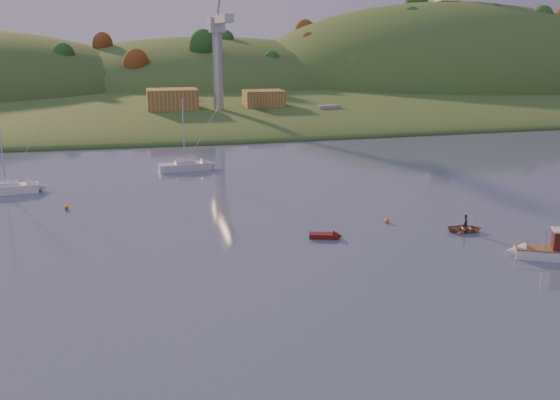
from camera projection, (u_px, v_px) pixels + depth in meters
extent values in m
cube|color=#344A1D|center=(176.00, 84.00, 242.17)|extent=(620.00, 220.00, 1.50)
ellipsoid|color=#344A1D|center=(191.00, 101.00, 181.05)|extent=(640.00, 150.00, 7.00)
ellipsoid|color=#344A1D|center=(207.00, 88.00, 225.57)|extent=(140.00, 120.00, 36.00)
ellipsoid|color=#344A1D|center=(442.00, 87.00, 230.17)|extent=(150.00, 130.00, 60.00)
cube|color=slate|center=(231.00, 115.00, 141.40)|extent=(42.00, 16.00, 2.40)
cube|color=#905E30|center=(172.00, 100.00, 138.55)|extent=(11.00, 8.00, 4.80)
cube|color=#905E30|center=(264.00, 99.00, 144.22)|extent=(9.00, 7.00, 4.00)
cylinder|color=#B7B7BC|center=(218.00, 70.00, 136.22)|extent=(2.20, 2.20, 18.00)
cube|color=#B7B7BC|center=(217.00, 25.00, 133.75)|extent=(3.20, 3.20, 3.20)
cube|color=#B7B7BC|center=(223.00, 19.00, 125.03)|extent=(1.80, 18.00, 1.60)
cube|color=#B7B7BC|center=(214.00, 20.00, 138.20)|extent=(1.80, 10.00, 1.60)
cube|color=silver|center=(544.00, 254.00, 54.77)|extent=(5.14, 3.70, 0.87)
cone|color=silver|center=(515.00, 252.00, 55.29)|extent=(2.29, 2.32, 1.75)
cube|color=brown|center=(544.00, 249.00, 54.65)|extent=(5.16, 3.74, 0.12)
cylinder|color=silver|center=(546.00, 236.00, 54.36)|extent=(0.10, 0.10, 2.33)
cube|color=white|center=(6.00, 189.00, 76.98)|extent=(7.73, 3.05, 1.04)
cube|color=white|center=(6.00, 185.00, 76.83)|extent=(2.99, 1.99, 0.66)
cylinder|color=silver|center=(1.00, 148.00, 75.62)|extent=(0.18, 0.18, 9.41)
cylinder|color=silver|center=(5.00, 183.00, 76.77)|extent=(3.01, 0.44, 0.12)
cylinder|color=white|center=(5.00, 182.00, 76.74)|extent=(2.66, 0.64, 0.36)
cube|color=silver|center=(185.00, 167.00, 90.01)|extent=(7.64, 3.09, 1.02)
cube|color=silver|center=(185.00, 163.00, 89.87)|extent=(2.97, 1.99, 0.65)
cylinder|color=silver|center=(184.00, 131.00, 88.67)|extent=(0.18, 0.18, 9.29)
cylinder|color=silver|center=(185.00, 161.00, 89.80)|extent=(2.97, 0.47, 0.12)
cylinder|color=silver|center=(185.00, 160.00, 89.77)|extent=(2.63, 0.67, 0.36)
imported|color=#917050|center=(465.00, 228.00, 62.12)|extent=(3.75, 2.99, 0.70)
imported|color=black|center=(466.00, 224.00, 62.01)|extent=(0.47, 0.62, 1.55)
cube|color=#5A130C|center=(323.00, 236.00, 60.25)|extent=(2.94, 1.84, 0.46)
cone|color=#5A130C|center=(338.00, 236.00, 60.16)|extent=(1.23, 1.33, 1.10)
cube|color=slate|center=(327.00, 116.00, 142.50)|extent=(13.60, 7.62, 1.65)
cube|color=#B7B7BC|center=(327.00, 110.00, 142.14)|extent=(6.02, 4.03, 2.21)
sphere|color=orange|center=(387.00, 221.00, 65.00)|extent=(0.50, 0.50, 0.50)
sphere|color=orange|center=(66.00, 207.00, 69.96)|extent=(0.50, 0.50, 0.50)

